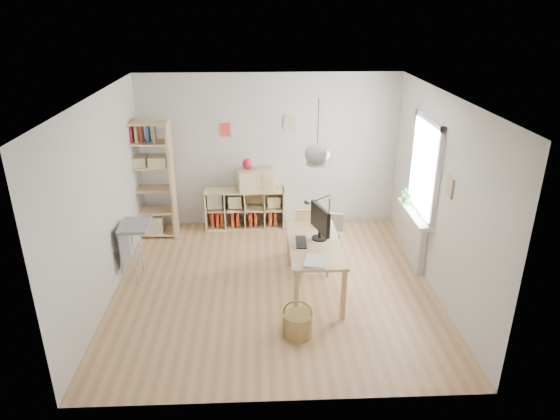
{
  "coord_description": "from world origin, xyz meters",
  "views": [
    {
      "loc": [
        -0.19,
        -6.19,
        3.77
      ],
      "look_at": [
        0.1,
        0.3,
        1.05
      ],
      "focal_mm": 32.0,
      "sensor_mm": 36.0,
      "label": 1
    }
  ],
  "objects_px": {
    "tall_bookshelf": "(148,175)",
    "chair": "(312,238)",
    "storage_chest": "(322,243)",
    "monitor": "(320,221)",
    "drawer_chest": "(256,180)",
    "desk": "(314,249)",
    "cube_shelf": "(244,211)"
  },
  "relations": [
    {
      "from": "storage_chest",
      "to": "drawer_chest",
      "type": "relative_size",
      "value": 1.28
    },
    {
      "from": "storage_chest",
      "to": "drawer_chest",
      "type": "xyz_separation_m",
      "value": [
        -1.04,
        1.16,
        0.69
      ]
    },
    {
      "from": "storage_chest",
      "to": "monitor",
      "type": "relative_size",
      "value": 1.52
    },
    {
      "from": "drawer_chest",
      "to": "desk",
      "type": "bearing_deg",
      "value": -84.02
    },
    {
      "from": "tall_bookshelf",
      "to": "drawer_chest",
      "type": "xyz_separation_m",
      "value": [
        1.79,
        0.24,
        -0.18
      ]
    },
    {
      "from": "tall_bookshelf",
      "to": "drawer_chest",
      "type": "distance_m",
      "value": 1.82
    },
    {
      "from": "tall_bookshelf",
      "to": "chair",
      "type": "relative_size",
      "value": 2.16
    },
    {
      "from": "tall_bookshelf",
      "to": "monitor",
      "type": "bearing_deg",
      "value": -34.49
    },
    {
      "from": "cube_shelf",
      "to": "tall_bookshelf",
      "type": "xyz_separation_m",
      "value": [
        -1.56,
        -0.28,
        0.79
      ]
    },
    {
      "from": "chair",
      "to": "monitor",
      "type": "xyz_separation_m",
      "value": [
        0.05,
        -0.49,
        0.49
      ]
    },
    {
      "from": "tall_bookshelf",
      "to": "storage_chest",
      "type": "xyz_separation_m",
      "value": [
        2.83,
        -0.92,
        -0.87
      ]
    },
    {
      "from": "tall_bookshelf",
      "to": "monitor",
      "type": "xyz_separation_m",
      "value": [
        2.67,
        -1.83,
        -0.07
      ]
    },
    {
      "from": "cube_shelf",
      "to": "chair",
      "type": "relative_size",
      "value": 1.51
    },
    {
      "from": "chair",
      "to": "storage_chest",
      "type": "bearing_deg",
      "value": 57.94
    },
    {
      "from": "chair",
      "to": "storage_chest",
      "type": "relative_size",
      "value": 1.13
    },
    {
      "from": "chair",
      "to": "drawer_chest",
      "type": "height_order",
      "value": "drawer_chest"
    },
    {
      "from": "tall_bookshelf",
      "to": "chair",
      "type": "distance_m",
      "value": 3.0
    },
    {
      "from": "desk",
      "to": "tall_bookshelf",
      "type": "height_order",
      "value": "tall_bookshelf"
    },
    {
      "from": "storage_chest",
      "to": "tall_bookshelf",
      "type": "bearing_deg",
      "value": 174.74
    },
    {
      "from": "desk",
      "to": "cube_shelf",
      "type": "relative_size",
      "value": 1.07
    },
    {
      "from": "cube_shelf",
      "to": "storage_chest",
      "type": "relative_size",
      "value": 1.71
    },
    {
      "from": "tall_bookshelf",
      "to": "chair",
      "type": "xyz_separation_m",
      "value": [
        2.62,
        -1.34,
        -0.56
      ]
    },
    {
      "from": "chair",
      "to": "monitor",
      "type": "height_order",
      "value": "monitor"
    },
    {
      "from": "tall_bookshelf",
      "to": "chair",
      "type": "bearing_deg",
      "value": -27.04
    },
    {
      "from": "cube_shelf",
      "to": "tall_bookshelf",
      "type": "height_order",
      "value": "tall_bookshelf"
    },
    {
      "from": "cube_shelf",
      "to": "monitor",
      "type": "relative_size",
      "value": 2.6
    },
    {
      "from": "cube_shelf",
      "to": "drawer_chest",
      "type": "relative_size",
      "value": 2.18
    },
    {
      "from": "desk",
      "to": "drawer_chest",
      "type": "xyz_separation_m",
      "value": [
        -0.79,
        2.19,
        0.25
      ]
    },
    {
      "from": "tall_bookshelf",
      "to": "monitor",
      "type": "relative_size",
      "value": 3.71
    },
    {
      "from": "tall_bookshelf",
      "to": "drawer_chest",
      "type": "height_order",
      "value": "tall_bookshelf"
    },
    {
      "from": "storage_chest",
      "to": "monitor",
      "type": "distance_m",
      "value": 1.23
    },
    {
      "from": "desk",
      "to": "monitor",
      "type": "distance_m",
      "value": 0.39
    }
  ]
}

